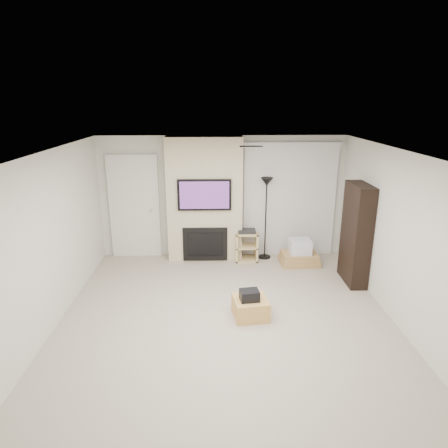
{
  "coord_description": "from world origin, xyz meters",
  "views": [
    {
      "loc": [
        -0.18,
        -5.27,
        3.17
      ],
      "look_at": [
        0.0,
        1.2,
        1.15
      ],
      "focal_mm": 32.0,
      "sensor_mm": 36.0,
      "label": 1
    }
  ],
  "objects_px": {
    "av_stand": "(246,244)",
    "box_stack": "(299,255)",
    "bookshelf": "(356,234)",
    "ottoman": "(250,308)",
    "floor_lamp": "(266,195)"
  },
  "relations": [
    {
      "from": "av_stand",
      "to": "bookshelf",
      "type": "relative_size",
      "value": 0.37
    },
    {
      "from": "floor_lamp",
      "to": "box_stack",
      "type": "bearing_deg",
      "value": -27.45
    },
    {
      "from": "av_stand",
      "to": "box_stack",
      "type": "distance_m",
      "value": 1.09
    },
    {
      "from": "floor_lamp",
      "to": "av_stand",
      "type": "distance_m",
      "value": 1.07
    },
    {
      "from": "av_stand",
      "to": "bookshelf",
      "type": "xyz_separation_m",
      "value": [
        1.85,
        -1.06,
        0.55
      ]
    },
    {
      "from": "ottoman",
      "to": "box_stack",
      "type": "relative_size",
      "value": 0.65
    },
    {
      "from": "ottoman",
      "to": "bookshelf",
      "type": "bearing_deg",
      "value": 31.4
    },
    {
      "from": "floor_lamp",
      "to": "ottoman",
      "type": "bearing_deg",
      "value": -102.25
    },
    {
      "from": "av_stand",
      "to": "ottoman",
      "type": "bearing_deg",
      "value": -93.05
    },
    {
      "from": "ottoman",
      "to": "box_stack",
      "type": "xyz_separation_m",
      "value": [
        1.17,
        2.03,
        0.04
      ]
    },
    {
      "from": "av_stand",
      "to": "box_stack",
      "type": "height_order",
      "value": "av_stand"
    },
    {
      "from": "box_stack",
      "to": "bookshelf",
      "type": "relative_size",
      "value": 0.43
    },
    {
      "from": "ottoman",
      "to": "box_stack",
      "type": "height_order",
      "value": "box_stack"
    },
    {
      "from": "box_stack",
      "to": "floor_lamp",
      "type": "bearing_deg",
      "value": 152.55
    },
    {
      "from": "bookshelf",
      "to": "av_stand",
      "type": "bearing_deg",
      "value": 150.18
    }
  ]
}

